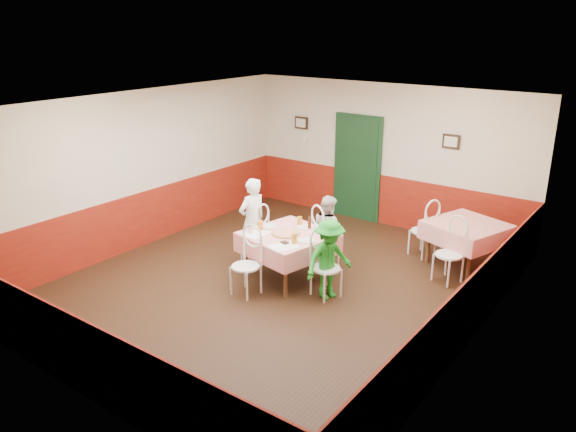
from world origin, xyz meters
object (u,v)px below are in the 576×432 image
Objects in this scene: chair_second_b at (449,255)px; pizza at (286,233)px; glass_a at (260,225)px; wallet at (285,243)px; main_table at (288,256)px; beer_bottle at (310,223)px; second_table at (465,245)px; chair_left at (255,237)px; chair_right at (326,268)px; chair_near at (246,267)px; chair_far at (326,239)px; diner_left at (252,221)px; diner_right at (329,259)px; glass_c at (300,221)px; glass_b at (294,239)px; diner_far at (328,230)px; chair_second_a at (423,231)px.

chair_second_b is 2.15× the size of pizza.
glass_a is 0.69m from wallet.
beer_bottle reaches higher than main_table.
second_table is 3.53m from chair_left.
chair_near is (-1.01, -0.66, 0.00)m from chair_right.
chair_far is (0.18, 0.83, 0.08)m from main_table.
glass_a is 0.78m from beer_bottle.
diner_left is 1.80m from diner_right.
beer_bottle is 0.14× the size of diner_left.
glass_c is (-2.18, -0.96, 0.38)m from chair_second_b.
glass_b is 0.11× the size of diner_left.
second_table is at bearing 41.58° from glass_a.
diner_far is at bearing 133.82° from diner_left.
main_table is at bearing -13.18° from chair_second_a.
glass_b is 0.81m from glass_c.
second_table is 7.85× the size of glass_c.
diner_far is at bearing 78.07° from main_table.
chair_near is 0.84m from glass_a.
diner_left is at bearing -138.92° from chair_second_b.
chair_second_a reaches higher than main_table.
diner_right is (0.88, -0.19, 0.24)m from main_table.
chair_far and chair_near have the same top height.
diner_left is at bearing 158.80° from glass_b.
chair_second_b is 2.47m from glass_b.
wallet is 0.07× the size of diner_left.
chair_second_a is at bearing 51.49° from glass_a.
chair_far is at bearing 88.25° from beer_bottle.
glass_c is (-0.08, 0.42, 0.46)m from main_table.
pizza is 0.35× the size of diner_far.
beer_bottle is at bearing 103.96° from glass_b.
glass_b is (0.33, -0.23, 0.06)m from pizza.
diner_far is (0.20, 0.93, -0.18)m from pizza.
chair_right is (-1.27, -2.31, 0.08)m from second_table.
second_table is at bearing 133.81° from diner_left.
second_table is 2.30m from diner_far.
pizza is at bearing 99.82° from chair_right.
diner_right is (-0.47, -2.32, 0.16)m from chair_second_a.
diner_far is (0.26, 0.46, -0.24)m from glass_c.
chair_far is 1.27m from diner_left.
chair_second_a is (2.19, 1.95, 0.00)m from chair_left.
chair_near is 0.76× the size of diner_far.
chair_second_b is (2.28, 2.21, 0.00)m from chair_near.
chair_far reaches higher than second_table.
diner_right is at bearing -8.93° from pizza.
chair_far is 0.76× the size of diner_far.
diner_left reaches higher than beer_bottle.
glass_c reaches higher than main_table.
main_table is 0.63m from glass_b.
second_table is at bearing -8.82° from diner_right.
glass_c is at bearing 56.36° from glass_a.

